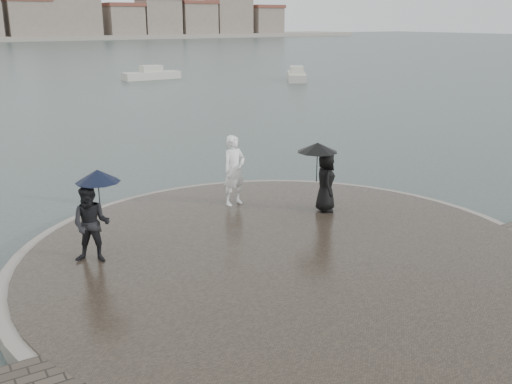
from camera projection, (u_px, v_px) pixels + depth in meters
ground at (393, 332)px, 10.44m from camera, size 400.00×400.00×0.00m
kerb_ring at (285, 259)px, 13.25m from camera, size 12.50×12.50×0.32m
quay_tip at (285, 258)px, 13.24m from camera, size 11.90×11.90×0.36m
statue at (234, 170)px, 16.24m from camera, size 0.80×0.59×2.02m
visitor_left at (93, 214)px, 12.37m from camera, size 1.27×1.09×2.04m
visitor_right at (323, 171)px, 15.64m from camera, size 1.24×1.14×1.95m
boats at (98, 84)px, 47.01m from camera, size 46.14×11.73×1.50m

